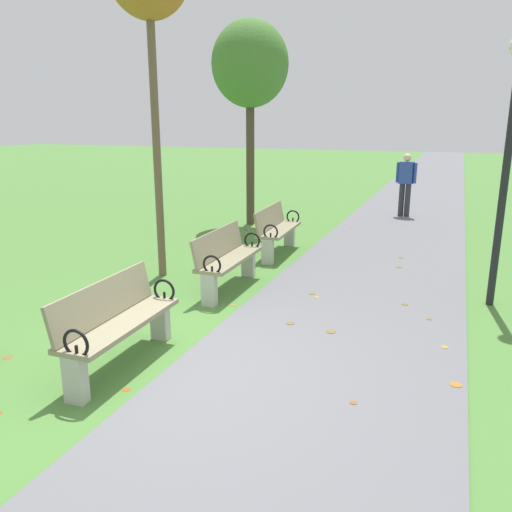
{
  "coord_description": "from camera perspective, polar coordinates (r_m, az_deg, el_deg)",
  "views": [
    {
      "loc": [
        2.58,
        -4.12,
        2.46
      ],
      "look_at": [
        -0.05,
        2.59,
        0.55
      ],
      "focal_mm": 35.96,
      "sensor_mm": 36.0,
      "label": 1
    }
  ],
  "objects": [
    {
      "name": "ground_plane",
      "position": [
        5.45,
        -9.73,
        -12.25
      ],
      "size": [
        80.0,
        80.0,
        0.0
      ],
      "primitive_type": "plane",
      "color": "#4C7F38"
    },
    {
      "name": "scattered_leaves",
      "position": [
        7.88,
        1.44,
        -3.26
      ],
      "size": [
        4.8,
        9.23,
        0.02
      ],
      "color": "brown",
      "rests_on": "ground"
    },
    {
      "name": "tree_3",
      "position": [
        12.43,
        -0.67,
        20.41
      ],
      "size": [
        1.76,
        1.76,
        4.67
      ],
      "color": "#4C3D2D",
      "rests_on": "ground"
    },
    {
      "name": "pedestrian_walking",
      "position": [
        13.98,
        16.32,
        7.97
      ],
      "size": [
        0.52,
        0.28,
        1.62
      ],
      "color": "#2D2D38",
      "rests_on": "paved_walkway"
    },
    {
      "name": "lamp_post",
      "position": [
        7.42,
        26.47,
        12.16
      ],
      "size": [
        0.28,
        0.28,
        3.48
      ],
      "color": "black",
      "rests_on": "ground"
    },
    {
      "name": "park_bench_2",
      "position": [
        7.62,
        -3.25,
        -0.21
      ],
      "size": [
        0.5,
        1.61,
        0.9
      ],
      "color": "gray",
      "rests_on": "ground"
    },
    {
      "name": "park_bench_3",
      "position": [
        9.66,
        2.33,
        3.04
      ],
      "size": [
        0.55,
        1.62,
        0.9
      ],
      "color": "gray",
      "rests_on": "ground"
    },
    {
      "name": "paved_walkway",
      "position": [
        22.28,
        18.47,
        7.79
      ],
      "size": [
        2.85,
        44.0,
        0.02
      ],
      "primitive_type": "cube",
      "color": "slate",
      "rests_on": "ground"
    },
    {
      "name": "park_bench_1",
      "position": [
        5.42,
        -15.2,
        -7.07
      ],
      "size": [
        0.51,
        1.61,
        0.9
      ],
      "color": "gray",
      "rests_on": "ground"
    }
  ]
}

